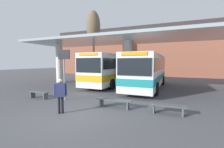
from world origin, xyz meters
TOP-DOWN VIEW (x-y plane):
  - ground_plane at (0.00, 0.00)m, footprint 100.00×100.00m
  - townhouse_backdrop at (0.00, 22.37)m, footprint 40.00×0.58m
  - station_canopy at (0.00, 9.03)m, footprint 22.41×6.77m
  - transit_bus_left_bay at (-2.07, 10.43)m, footprint 2.91×10.97m
  - transit_bus_center_bay at (2.01, 9.12)m, footprint 2.85×10.42m
  - waiting_bench_near_pillar at (1.40, 1.91)m, footprint 1.96×0.44m
  - waiting_bench_mid_platform at (4.15, 1.91)m, footprint 1.61×0.44m
  - waiting_bench_far_platform at (-4.21, 1.91)m, footprint 1.51×0.44m
  - info_sign_platform at (-2.24, 2.22)m, footprint 0.90×0.09m
  - pedestrian_waiting at (-0.66, 0.05)m, footprint 0.55×0.46m
  - poplar_tree_behind_left at (-8.00, 16.32)m, footprint 2.27×2.27m
  - parked_car_street at (-10.27, 19.37)m, footprint 4.45×2.22m

SIDE VIEW (x-z plane):
  - ground_plane at x=0.00m, z-range 0.00..0.00m
  - waiting_bench_far_platform at x=-4.21m, z-range 0.11..0.57m
  - waiting_bench_mid_platform at x=4.15m, z-range 0.11..0.57m
  - waiting_bench_near_pillar at x=1.40m, z-range 0.12..0.58m
  - parked_car_street at x=-10.27m, z-range -0.03..1.97m
  - pedestrian_waiting at x=-0.66m, z-range 0.19..1.87m
  - transit_bus_center_bay at x=2.01m, z-range 0.19..3.38m
  - transit_bus_left_bay at x=-2.07m, z-range 0.18..3.48m
  - info_sign_platform at x=-2.24m, z-range 0.68..3.98m
  - station_canopy at x=0.00m, z-range 1.85..6.80m
  - townhouse_backdrop at x=0.00m, z-range 0.77..10.03m
  - poplar_tree_behind_left at x=-8.00m, z-range 2.82..13.75m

